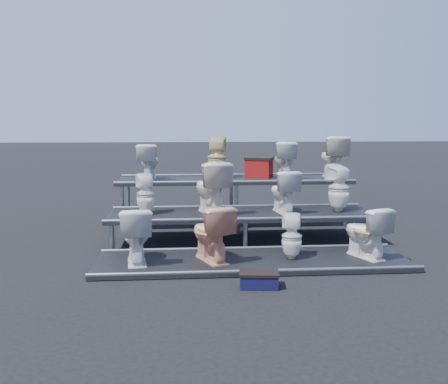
{
  "coord_description": "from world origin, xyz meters",
  "views": [
    {
      "loc": [
        -0.92,
        -7.76,
        1.89
      ],
      "look_at": [
        -0.28,
        0.1,
        0.78
      ],
      "focal_mm": 40.0,
      "sensor_mm": 36.0,
      "label": 1
    }
  ],
  "objects": [
    {
      "name": "toilet_1",
      "position": [
        -0.56,
        -1.3,
        0.44
      ],
      "size": [
        0.67,
        0.84,
        0.75
      ],
      "primitive_type": "imported",
      "rotation": [
        0.0,
        0.0,
        3.52
      ],
      "color": "tan",
      "rests_on": "tier_front"
    },
    {
      "name": "toilet_4",
      "position": [
        -1.51,
        0.0,
        0.78
      ],
      "size": [
        0.35,
        0.35,
        0.64
      ],
      "primitive_type": "imported",
      "rotation": [
        0.0,
        0.0,
        3.38
      ],
      "color": "silver",
      "rests_on": "tier_mid"
    },
    {
      "name": "tier_mid",
      "position": [
        0.0,
        0.0,
        0.23
      ],
      "size": [
        4.2,
        1.2,
        0.46
      ],
      "primitive_type": "cube",
      "color": "black",
      "rests_on": "ground"
    },
    {
      "name": "toilet_0",
      "position": [
        -1.55,
        -1.3,
        0.43
      ],
      "size": [
        0.5,
        0.77,
        0.74
      ],
      "primitive_type": "imported",
      "rotation": [
        0.0,
        0.0,
        3.26
      ],
      "color": "silver",
      "rests_on": "tier_front"
    },
    {
      "name": "toilet_5",
      "position": [
        -0.49,
        0.0,
        0.87
      ],
      "size": [
        0.66,
        0.9,
        0.82
      ],
      "primitive_type": "imported",
      "rotation": [
        0.0,
        0.0,
        3.42
      ],
      "color": "silver",
      "rests_on": "tier_mid"
    },
    {
      "name": "red_crate",
      "position": [
        0.5,
        1.49,
        1.03
      ],
      "size": [
        0.57,
        0.52,
        0.33
      ],
      "primitive_type": "cube",
      "rotation": [
        0.0,
        0.0,
        -0.4
      ],
      "color": "maroon",
      "rests_on": "tier_back"
    },
    {
      "name": "toilet_6",
      "position": [
        0.67,
        0.0,
        0.8
      ],
      "size": [
        0.47,
        0.71,
        0.68
      ],
      "primitive_type": "imported",
      "rotation": [
        0.0,
        0.0,
        3.28
      ],
      "color": "silver",
      "rests_on": "tier_mid"
    },
    {
      "name": "toilet_8",
      "position": [
        -1.54,
        1.3,
        1.18
      ],
      "size": [
        0.41,
        0.66,
        0.64
      ],
      "primitive_type": "imported",
      "rotation": [
        0.0,
        0.0,
        3.06
      ],
      "color": "silver",
      "rests_on": "tier_back"
    },
    {
      "name": "toilet_10",
      "position": [
        0.94,
        1.3,
        1.2
      ],
      "size": [
        0.41,
        0.68,
        0.68
      ],
      "primitive_type": "imported",
      "rotation": [
        0.0,
        0.0,
        3.09
      ],
      "color": "silver",
      "rests_on": "tier_back"
    },
    {
      "name": "step_stool",
      "position": [
        -0.07,
        -2.27,
        0.08
      ],
      "size": [
        0.46,
        0.31,
        0.16
      ],
      "primitive_type": "cube",
      "rotation": [
        0.0,
        0.0,
        -0.11
      ],
      "color": "black",
      "rests_on": "ground"
    },
    {
      "name": "toilet_7",
      "position": [
        1.57,
        0.0,
        0.84
      ],
      "size": [
        0.45,
        0.45,
        0.76
      ],
      "primitive_type": "imported",
      "rotation": [
        0.0,
        0.0,
        3.52
      ],
      "color": "silver",
      "rests_on": "tier_mid"
    },
    {
      "name": "toilet_3",
      "position": [
        1.55,
        -1.3,
        0.41
      ],
      "size": [
        0.62,
        0.78,
        0.7
      ],
      "primitive_type": "imported",
      "rotation": [
        0.0,
        0.0,
        3.52
      ],
      "color": "silver",
      "rests_on": "tier_front"
    },
    {
      "name": "tier_back",
      "position": [
        0.0,
        1.3,
        0.43
      ],
      "size": [
        4.2,
        1.2,
        0.86
      ],
      "primitive_type": "cube",
      "color": "black",
      "rests_on": "ground"
    },
    {
      "name": "toilet_9",
      "position": [
        -0.31,
        1.3,
        1.25
      ],
      "size": [
        0.39,
        0.4,
        0.77
      ],
      "primitive_type": "imported",
      "rotation": [
        0.0,
        0.0,
        3.01
      ],
      "color": "#DBC687",
      "rests_on": "tier_back"
    },
    {
      "name": "toilet_11",
      "position": [
        1.85,
        1.3,
        1.25
      ],
      "size": [
        0.44,
        0.77,
        0.78
      ],
      "primitive_type": "imported",
      "rotation": [
        0.0,
        0.0,
        3.13
      ],
      "color": "silver",
      "rests_on": "tier_back"
    },
    {
      "name": "toilet_2",
      "position": [
        0.53,
        -1.3,
        0.37
      ],
      "size": [
        0.31,
        0.32,
        0.61
      ],
      "primitive_type": "imported",
      "rotation": [
        0.0,
        0.0,
        3.0
      ],
      "color": "silver",
      "rests_on": "tier_front"
    },
    {
      "name": "ground",
      "position": [
        0.0,
        0.0,
        0.0
      ],
      "size": [
        80.0,
        80.0,
        0.0
      ],
      "primitive_type": "plane",
      "color": "black",
      "rests_on": "ground"
    },
    {
      "name": "tier_front",
      "position": [
        0.0,
        -1.3,
        0.03
      ],
      "size": [
        4.2,
        1.2,
        0.06
      ],
      "primitive_type": "cube",
      "color": "black",
      "rests_on": "ground"
    }
  ]
}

